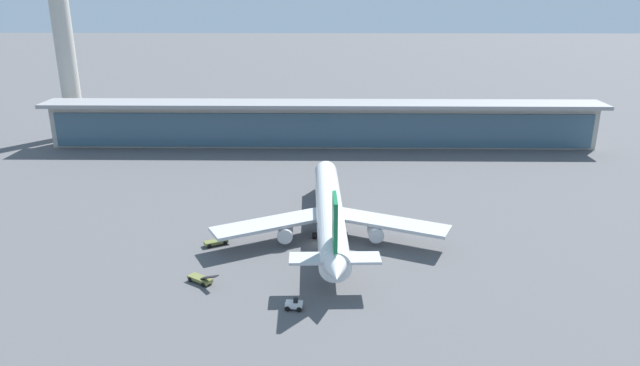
% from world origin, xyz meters
% --- Properties ---
extents(ground_plane, '(1200.00, 1200.00, 0.00)m').
position_xyz_m(ground_plane, '(0.00, 0.00, 0.00)').
color(ground_plane, '#515154').
extents(airliner_on_stand, '(49.50, 64.33, 17.14)m').
position_xyz_m(airliner_on_stand, '(2.24, 4.32, 5.40)').
color(airliner_on_stand, white).
rests_on(airliner_on_stand, ground).
extents(service_truck_near_nose_white, '(3.04, 2.03, 2.05)m').
position_xyz_m(service_truck_near_nose_white, '(-3.66, -25.80, 0.87)').
color(service_truck_near_nose_white, silver).
rests_on(service_truck_near_nose_white, ground).
extents(service_truck_under_wing_olive, '(6.41, 4.89, 2.70)m').
position_xyz_m(service_truck_under_wing_olive, '(-20.98, -17.08, 0.81)').
color(service_truck_under_wing_olive, olive).
rests_on(service_truck_under_wing_olive, ground).
extents(service_truck_mid_apron_olive, '(6.66, 4.34, 2.70)m').
position_xyz_m(service_truck_mid_apron_olive, '(-21.11, -0.94, 0.81)').
color(service_truck_mid_apron_olive, olive).
rests_on(service_truck_mid_apron_olive, ground).
extents(terminal_building, '(183.60, 12.80, 15.20)m').
position_xyz_m(terminal_building, '(0.00, 78.20, 7.87)').
color(terminal_building, '#B2ADA3').
rests_on(terminal_building, ground).
extents(control_tower, '(12.00, 12.00, 71.80)m').
position_xyz_m(control_tower, '(-89.10, 91.20, 39.15)').
color(control_tower, '#B2ADA3').
rests_on(control_tower, ground).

